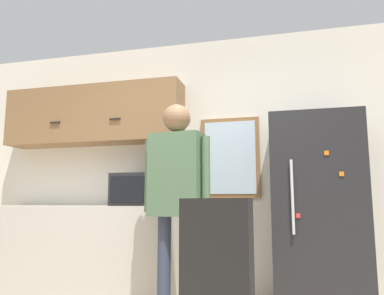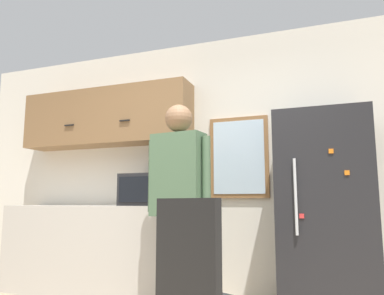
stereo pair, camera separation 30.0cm
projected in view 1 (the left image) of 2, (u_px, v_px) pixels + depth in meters
The scene contains 8 objects.
back_wall at pixel (202, 164), 3.97m from camera, with size 6.00×0.06×2.70m.
counter at pixel (83, 251), 3.83m from camera, with size 2.02×0.55×0.91m.
upper_cabinets at pixel (93, 116), 4.15m from camera, with size 2.02×0.36×0.63m.
microwave at pixel (140, 190), 3.74m from camera, with size 0.49×0.42×0.32m.
person at pixel (176, 185), 3.11m from camera, with size 0.59×0.27×1.78m.
refrigerator at pixel (318, 213), 3.28m from camera, with size 0.77×0.67×1.72m.
chair at pixel (229, 293), 1.74m from camera, with size 0.59×0.59×0.97m.
window at pixel (230, 158), 3.86m from camera, with size 0.61×0.05×0.83m.
Camera 1 is at (0.88, -1.73, 0.95)m, focal length 35.00 mm.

